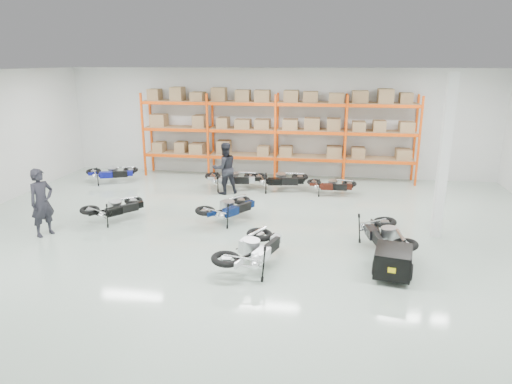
% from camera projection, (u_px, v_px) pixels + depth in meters
% --- Properties ---
extents(room, '(18.00, 18.00, 18.00)m').
position_uv_depth(room, '(251.00, 156.00, 12.58)').
color(room, '#A8BBAB').
rests_on(room, ground).
extents(pallet_rack, '(11.28, 0.98, 3.62)m').
position_uv_depth(pallet_rack, '(276.00, 124.00, 18.70)').
color(pallet_rack, '#FA4F0D').
rests_on(pallet_rack, ground).
extents(structural_column, '(0.25, 0.25, 4.50)m').
position_uv_depth(structural_column, '(444.00, 158.00, 12.30)').
color(structural_column, white).
rests_on(structural_column, ground).
extents(moto_blue_centre, '(1.77, 1.99, 1.17)m').
position_uv_depth(moto_blue_centre, '(229.00, 204.00, 13.96)').
color(moto_blue_centre, '#071848').
rests_on(moto_blue_centre, ground).
extents(moto_silver_left, '(1.58, 2.22, 1.30)m').
position_uv_depth(moto_silver_left, '(253.00, 244.00, 10.76)').
color(moto_silver_left, silver).
rests_on(moto_silver_left, ground).
extents(moto_black_far_left, '(1.76, 1.88, 1.12)m').
position_uv_depth(moto_black_far_left, '(115.00, 204.00, 14.03)').
color(moto_black_far_left, black).
rests_on(moto_black_far_left, ground).
extents(moto_touring_right, '(1.29, 2.06, 1.24)m').
position_uv_depth(moto_touring_right, '(385.00, 229.00, 11.76)').
color(moto_touring_right, black).
rests_on(moto_touring_right, ground).
extents(trailer, '(0.96, 1.72, 0.70)m').
position_uv_depth(trailer, '(393.00, 261.00, 10.29)').
color(trailer, black).
rests_on(trailer, ground).
extents(moto_back_a, '(1.95, 1.41, 1.14)m').
position_uv_depth(moto_back_a, '(111.00, 170.00, 18.39)').
color(moto_back_a, navy).
rests_on(moto_back_a, ground).
extents(moto_back_b, '(1.94, 1.17, 1.18)m').
position_uv_depth(moto_back_b, '(232.00, 175.00, 17.46)').
color(moto_back_b, '#ACB0B6').
rests_on(moto_back_b, ground).
extents(moto_back_c, '(1.99, 1.17, 1.22)m').
position_uv_depth(moto_back_c, '(280.00, 176.00, 17.27)').
color(moto_back_c, black).
rests_on(moto_back_c, ground).
extents(moto_back_d, '(1.58, 0.82, 1.01)m').
position_uv_depth(moto_back_d, '(332.00, 182.00, 16.77)').
color(moto_back_d, '#3F140C').
rests_on(moto_back_d, ground).
extents(person_left, '(0.72, 0.83, 1.93)m').
position_uv_depth(person_left, '(42.00, 202.00, 12.71)').
color(person_left, black).
rests_on(person_left, ground).
extents(person_back, '(1.17, 1.11, 1.91)m').
position_uv_depth(person_back, '(225.00, 168.00, 16.79)').
color(person_back, black).
rests_on(person_back, ground).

